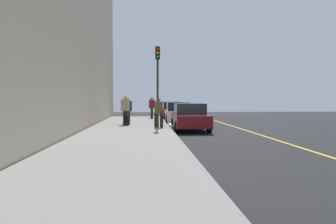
% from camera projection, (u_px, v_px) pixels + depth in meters
% --- Properties ---
extents(ground_plane, '(56.00, 56.00, 0.00)m').
position_uv_depth(ground_plane, '(192.00, 133.00, 17.12)').
color(ground_plane, black).
extents(sidewalk, '(28.00, 4.60, 0.15)m').
position_uv_depth(sidewalk, '(128.00, 132.00, 16.91)').
color(sidewalk, gray).
rests_on(sidewalk, ground).
extents(lane_stripe_centre, '(28.00, 0.14, 0.01)m').
position_uv_depth(lane_stripe_centre, '(253.00, 133.00, 17.32)').
color(lane_stripe_centre, gold).
rests_on(lane_stripe_centre, ground).
extents(snow_bank_curb, '(7.17, 0.56, 0.22)m').
position_uv_depth(snow_bank_curb, '(171.00, 123.00, 22.82)').
color(snow_bank_curb, white).
rests_on(snow_bank_curb, ground).
extents(parked_car_red, '(4.48, 2.03, 1.51)m').
position_uv_depth(parked_car_red, '(172.00, 110.00, 29.55)').
color(parked_car_red, black).
rests_on(parked_car_red, ground).
extents(parked_car_silver, '(4.22, 1.94, 1.51)m').
position_uv_depth(parked_car_silver, '(178.00, 113.00, 23.99)').
color(parked_car_silver, black).
rests_on(parked_car_silver, ground).
extents(parked_car_maroon, '(4.35, 1.94, 1.51)m').
position_uv_depth(parked_car_maroon, '(190.00, 117.00, 18.57)').
color(parked_car_maroon, black).
rests_on(parked_car_maroon, ground).
extents(pedestrian_tan_coat, '(0.60, 0.53, 1.83)m').
position_uv_depth(pedestrian_tan_coat, '(125.00, 109.00, 20.76)').
color(pedestrian_tan_coat, black).
rests_on(pedestrian_tan_coat, sidewalk).
extents(pedestrian_burgundy_coat, '(0.59, 0.49, 1.79)m').
position_uv_depth(pedestrian_burgundy_coat, '(152.00, 107.00, 27.88)').
color(pedestrian_burgundy_coat, black).
rests_on(pedestrian_burgundy_coat, sidewalk).
extents(pedestrian_olive_coat, '(0.54, 0.50, 1.69)m').
position_uv_depth(pedestrian_olive_coat, '(159.00, 111.00, 18.96)').
color(pedestrian_olive_coat, black).
rests_on(pedestrian_olive_coat, sidewalk).
extents(pedestrian_navy_coat, '(0.54, 0.53, 1.70)m').
position_uv_depth(pedestrian_navy_coat, '(128.00, 110.00, 21.97)').
color(pedestrian_navy_coat, black).
rests_on(pedestrian_navy_coat, sidewalk).
extents(traffic_light_pole, '(0.35, 0.26, 4.54)m').
position_uv_depth(traffic_light_pole, '(158.00, 73.00, 18.69)').
color(traffic_light_pole, '#2D2D19').
rests_on(traffic_light_pole, sidewalk).
extents(rolling_suitcase, '(0.34, 0.22, 0.91)m').
position_uv_depth(rolling_suitcase, '(127.00, 121.00, 20.37)').
color(rolling_suitcase, black).
rests_on(rolling_suitcase, sidewalk).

